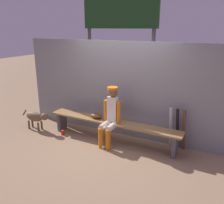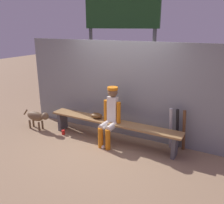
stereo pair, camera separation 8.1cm
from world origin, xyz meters
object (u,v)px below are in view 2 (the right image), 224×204
(baseball, at_px, (103,147))
(cup_on_bench, at_px, (107,118))
(bat_aluminum_silver, at_px, (171,128))
(bat_wood_dark, at_px, (184,130))
(player_seated, at_px, (110,114))
(baseball_glove, at_px, (97,116))
(scoreboard, at_px, (123,25))
(dog, at_px, (37,117))
(cup_on_ground, at_px, (63,132))
(bat_aluminum_black, at_px, (177,129))
(dugout_bench, at_px, (112,125))

(baseball, xyz_separation_m, cup_on_bench, (-0.13, 0.42, 0.51))
(bat_aluminum_silver, bearing_deg, bat_wood_dark, 8.78)
(player_seated, distance_m, cup_on_bench, 0.24)
(baseball_glove, distance_m, scoreboard, 2.59)
(bat_wood_dark, bearing_deg, cup_on_bench, -168.78)
(dog, bearing_deg, cup_on_bench, 9.36)
(cup_on_ground, bearing_deg, player_seated, 6.44)
(bat_aluminum_black, bearing_deg, cup_on_ground, -167.23)
(bat_aluminum_silver, relative_size, cup_on_bench, 8.45)
(dugout_bench, bearing_deg, scoreboard, 109.09)
(player_seated, bearing_deg, bat_aluminum_black, 18.24)
(baseball_glove, distance_m, baseball, 0.77)
(bat_wood_dark, bearing_deg, dugout_bench, -167.52)
(player_seated, relative_size, cup_on_ground, 11.68)
(baseball, distance_m, dog, 2.03)
(player_seated, xyz_separation_m, scoreboard, (-0.59, 1.76, 1.85))
(bat_wood_dark, bearing_deg, bat_aluminum_black, 178.06)
(dugout_bench, bearing_deg, cup_on_ground, -168.47)
(player_seated, relative_size, bat_aluminum_silver, 1.38)
(dog, bearing_deg, baseball, -3.04)
(player_seated, height_order, cup_on_bench, player_seated)
(dugout_bench, bearing_deg, bat_wood_dark, 12.48)
(bat_aluminum_black, height_order, cup_on_ground, bat_aluminum_black)
(bat_wood_dark, bearing_deg, baseball_glove, -170.10)
(cup_on_ground, relative_size, dog, 0.13)
(scoreboard, bearing_deg, cup_on_bench, -74.94)
(player_seated, bearing_deg, baseball, -92.37)
(scoreboard, relative_size, dog, 4.25)
(player_seated, bearing_deg, dugout_bench, 97.79)
(bat_wood_dark, relative_size, dog, 1.08)
(bat_wood_dark, distance_m, dog, 3.58)
(dugout_bench, xyz_separation_m, dog, (-2.00, -0.30, -0.06))
(bat_aluminum_black, relative_size, bat_wood_dark, 1.01)
(baseball, bearing_deg, bat_aluminum_silver, 29.33)
(baseball, height_order, cup_on_bench, cup_on_bench)
(dugout_bench, relative_size, dog, 3.75)
(bat_wood_dark, bearing_deg, dog, -169.77)
(bat_aluminum_black, relative_size, cup_on_bench, 8.41)
(bat_aluminum_black, distance_m, cup_on_bench, 1.55)
(baseball, height_order, dog, dog)
(cup_on_ground, distance_m, cup_on_bench, 1.22)
(cup_on_ground, distance_m, scoreboard, 3.20)
(bat_aluminum_silver, distance_m, bat_aluminum_black, 0.14)
(cup_on_bench, bearing_deg, bat_aluminum_silver, 11.69)
(cup_on_ground, relative_size, scoreboard, 0.03)
(baseball_glove, distance_m, cup_on_bench, 0.28)
(bat_aluminum_black, height_order, dog, bat_aluminum_black)
(bat_aluminum_silver, distance_m, bat_wood_dark, 0.27)
(bat_wood_dark, xyz_separation_m, scoreboard, (-2.09, 1.32, 2.09))
(baseball_glove, relative_size, dog, 0.33)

